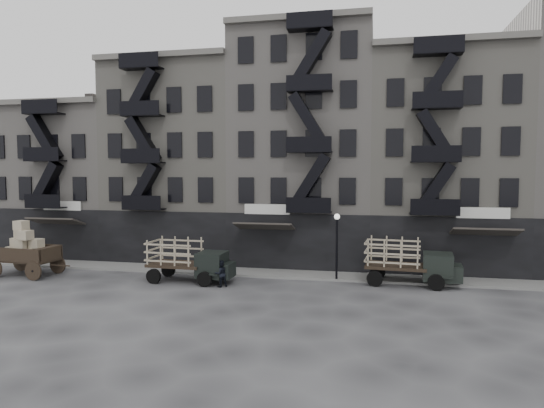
% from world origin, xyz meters
% --- Properties ---
extents(ground, '(140.00, 140.00, 0.00)m').
position_xyz_m(ground, '(0.00, 0.00, 0.00)').
color(ground, '#38383A').
rests_on(ground, ground).
extents(sidewalk, '(55.00, 2.50, 0.15)m').
position_xyz_m(sidewalk, '(0.00, 3.75, 0.07)').
color(sidewalk, slate).
rests_on(sidewalk, ground).
extents(building_west, '(10.00, 11.35, 13.20)m').
position_xyz_m(building_west, '(-20.00, 9.83, 6.00)').
color(building_west, gray).
rests_on(building_west, ground).
extents(building_midwest, '(10.00, 11.35, 16.20)m').
position_xyz_m(building_midwest, '(-10.00, 9.83, 7.50)').
color(building_midwest, gray).
rests_on(building_midwest, ground).
extents(building_center, '(10.00, 11.35, 18.20)m').
position_xyz_m(building_center, '(-0.00, 9.82, 8.50)').
color(building_center, gray).
rests_on(building_center, ground).
extents(building_mideast, '(10.00, 11.35, 16.20)m').
position_xyz_m(building_mideast, '(10.00, 9.83, 7.50)').
color(building_mideast, gray).
rests_on(building_mideast, ground).
extents(lamp_post, '(0.36, 0.36, 4.28)m').
position_xyz_m(lamp_post, '(3.00, 2.60, 2.78)').
color(lamp_post, black).
rests_on(lamp_post, ground).
extents(horse, '(1.95, 1.30, 1.51)m').
position_xyz_m(horse, '(-20.37, 2.60, 0.76)').
color(horse, beige).
rests_on(horse, ground).
extents(wagon, '(4.47, 2.64, 3.65)m').
position_xyz_m(wagon, '(-17.44, -0.01, 2.08)').
color(wagon, black).
rests_on(wagon, ground).
extents(stake_truck_west, '(5.45, 2.41, 2.70)m').
position_xyz_m(stake_truck_west, '(-6.10, 0.56, 1.54)').
color(stake_truck_west, black).
rests_on(stake_truck_west, ground).
extents(stake_truck_east, '(5.77, 2.73, 2.82)m').
position_xyz_m(stake_truck_east, '(7.41, 2.59, 1.61)').
color(stake_truck_east, black).
rests_on(stake_truck_east, ground).
extents(pedestrian_west, '(0.73, 0.65, 1.68)m').
position_xyz_m(pedestrian_west, '(-17.61, 1.36, 0.84)').
color(pedestrian_west, black).
rests_on(pedestrian_west, ground).
extents(pedestrian_mid, '(0.99, 0.95, 1.61)m').
position_xyz_m(pedestrian_mid, '(-3.67, -0.32, 0.80)').
color(pedestrian_mid, black).
rests_on(pedestrian_mid, ground).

